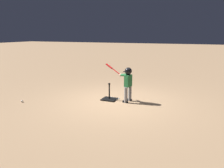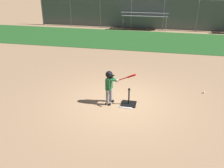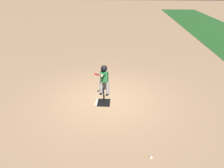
{
  "view_description": "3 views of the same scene",
  "coord_description": "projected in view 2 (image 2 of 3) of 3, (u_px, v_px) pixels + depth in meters",
  "views": [
    {
      "loc": [
        -2.66,
        6.83,
        2.33
      ],
      "look_at": [
        0.23,
        -0.08,
        0.59
      ],
      "focal_mm": 35.0,
      "sensor_mm": 36.0,
      "label": 1
    },
    {
      "loc": [
        1.34,
        -8.07,
        4.43
      ],
      "look_at": [
        -0.26,
        -0.09,
        0.74
      ],
      "focal_mm": 42.0,
      "sensor_mm": 36.0,
      "label": 2
    },
    {
      "loc": [
        7.22,
        0.6,
        4.08
      ],
      "look_at": [
        -0.06,
        0.21,
        0.6
      ],
      "focal_mm": 35.0,
      "sensor_mm": 36.0,
      "label": 3
    }
  ],
  "objects": [
    {
      "name": "batting_tee",
      "position": [
        129.0,
        103.0,
        9.12
      ],
      "size": [
        0.51,
        0.46,
        0.61
      ],
      "color": "black",
      "rests_on": "ground_plane"
    },
    {
      "name": "backstop_fence",
      "position": [
        147.0,
        13.0,
        19.47
      ],
      "size": [
        16.89,
        0.08,
        2.29
      ],
      "color": "#9E9EA3",
      "rests_on": "ground_plane"
    },
    {
      "name": "ground_plane",
      "position": [
        120.0,
        103.0,
        9.28
      ],
      "size": [
        90.0,
        90.0,
        0.0
      ],
      "primitive_type": "plane",
      "color": "tan"
    },
    {
      "name": "baseball",
      "position": [
        204.0,
        92.0,
        9.94
      ],
      "size": [
        0.07,
        0.07,
        0.07
      ],
      "primitive_type": "sphere",
      "color": "white",
      "rests_on": "ground_plane"
    },
    {
      "name": "batter_child",
      "position": [
        110.0,
        83.0,
        8.91
      ],
      "size": [
        1.06,
        0.45,
        1.28
      ],
      "color": "gray",
      "rests_on": "ground_plane"
    },
    {
      "name": "grass_outfield_strip",
      "position": [
        142.0,
        40.0,
        17.03
      ],
      "size": [
        56.0,
        4.97,
        0.02
      ],
      "primitive_type": "cube",
      "color": "#286026",
      "rests_on": "ground_plane"
    },
    {
      "name": "bleachers_left_center",
      "position": [
        76.0,
        16.0,
        22.35
      ],
      "size": [
        2.78,
        1.7,
        0.93
      ],
      "color": "gray",
      "rests_on": "ground_plane"
    },
    {
      "name": "bleachers_far_left",
      "position": [
        145.0,
        19.0,
        20.19
      ],
      "size": [
        3.5,
        2.37,
        1.32
      ],
      "color": "gray",
      "rests_on": "ground_plane"
    },
    {
      "name": "home_plate",
      "position": [
        127.0,
        105.0,
        9.08
      ],
      "size": [
        0.48,
        0.48,
        0.02
      ],
      "primitive_type": "cube",
      "rotation": [
        0.0,
        0.0,
        -0.09
      ],
      "color": "white",
      "rests_on": "ground_plane"
    }
  ]
}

